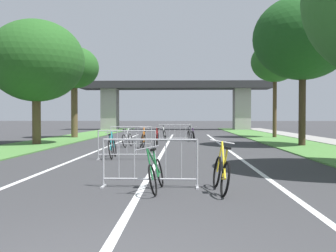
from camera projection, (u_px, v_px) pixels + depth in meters
name	position (u px, v px, depth m)	size (l,w,h in m)	color
grass_verge_left	(59.00, 140.00, 25.99)	(3.31, 53.66, 0.05)	#477A38
grass_verge_right	(281.00, 141.00, 25.48)	(3.31, 53.66, 0.05)	#477A38
sidewalk_path_right	(325.00, 141.00, 25.38)	(2.09, 53.66, 0.08)	gray
lane_stripe_center	(165.00, 149.00, 19.31)	(0.14, 31.04, 0.01)	silver
lane_stripe_right_lane	(227.00, 149.00, 19.20)	(0.14, 31.04, 0.01)	silver
lane_stripe_left_lane	(103.00, 149.00, 19.42)	(0.14, 31.04, 0.01)	silver
overpass_bridge	(175.00, 94.00, 48.01)	(22.30, 3.90, 5.66)	#2D2D30
tree_left_oak_mid	(36.00, 61.00, 22.07)	(5.22, 5.22, 6.79)	brown
tree_left_pine_near	(74.00, 68.00, 29.12)	(3.53, 3.53, 6.57)	brown
tree_right_cypress_far	(303.00, 38.00, 20.88)	(5.09, 5.09, 7.76)	#3D2D1E
tree_right_oak_near	(275.00, 62.00, 29.30)	(3.44, 3.44, 6.97)	#4C3823
crowd_barrier_nearest	(150.00, 163.00, 8.73)	(2.10, 0.47, 1.05)	#ADADB2
crowd_barrier_second	(127.00, 145.00, 14.43)	(2.11, 0.55, 1.05)	#ADADB2
crowd_barrier_third	(131.00, 137.00, 20.10)	(2.09, 0.46, 1.05)	#ADADB2
crowd_barrier_fourth	(175.00, 133.00, 25.68)	(2.10, 0.52, 1.05)	#ADADB2
bicycle_teal_0	(112.00, 147.00, 14.97)	(0.53, 1.78, 1.00)	black
bicycle_white_1	(164.00, 134.00, 26.14)	(0.56, 1.72, 0.97)	black
bicycle_silver_2	(127.00, 140.00, 20.51)	(0.45, 1.72, 0.95)	black
bicycle_black_3	(190.00, 135.00, 26.01)	(0.65, 1.61, 0.94)	black
bicycle_purple_4	(194.00, 135.00, 25.06)	(0.51, 1.73, 0.92)	black
bicycle_red_5	(157.00, 139.00, 20.58)	(0.46, 1.70, 1.02)	black
bicycle_green_6	(156.00, 173.00, 8.29)	(0.52, 1.67, 0.97)	black
bicycle_yellow_7	(221.00, 173.00, 8.16)	(0.53, 1.68, 1.04)	black
bicycle_orange_8	(143.00, 140.00, 19.53)	(0.51, 1.76, 1.05)	black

